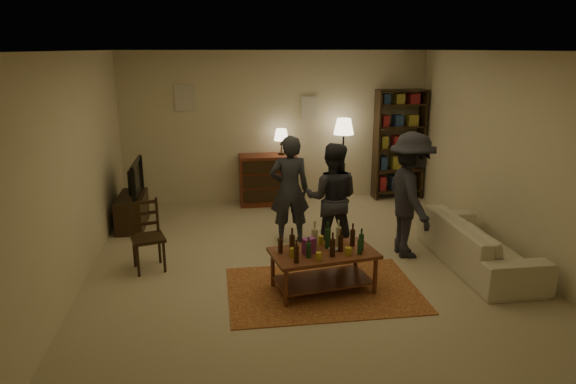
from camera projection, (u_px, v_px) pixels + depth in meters
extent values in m
plane|color=#C6B793|center=(305.00, 262.00, 6.78)|extent=(6.00, 6.00, 0.00)
plane|color=beige|center=(277.00, 127.00, 9.27)|extent=(5.50, 0.00, 5.50)
plane|color=beige|center=(76.00, 170.00, 6.04)|extent=(0.00, 6.00, 6.00)
plane|color=beige|center=(510.00, 156.00, 6.79)|extent=(0.00, 6.00, 6.00)
plane|color=beige|center=(381.00, 254.00, 3.56)|extent=(5.50, 0.00, 5.50)
plane|color=white|center=(307.00, 51.00, 6.05)|extent=(6.00, 6.00, 0.00)
cube|color=beige|center=(185.00, 98.00, 8.89)|extent=(0.35, 0.03, 0.45)
cube|color=beige|center=(310.00, 107.00, 9.24)|extent=(0.30, 0.03, 0.40)
cube|color=maroon|center=(323.00, 290.00, 6.00)|extent=(2.20, 1.50, 0.01)
cube|color=brown|center=(324.00, 253.00, 5.87)|extent=(1.28, 0.83, 0.04)
cube|color=brown|center=(323.00, 280.00, 5.97)|extent=(1.16, 0.72, 0.02)
cylinder|color=brown|center=(286.00, 289.00, 5.54)|extent=(0.05, 0.05, 0.45)
cylinder|color=brown|center=(375.00, 276.00, 5.85)|extent=(0.05, 0.05, 0.45)
cylinder|color=brown|center=(273.00, 269.00, 6.03)|extent=(0.05, 0.05, 0.45)
cylinder|color=brown|center=(356.00, 259.00, 6.34)|extent=(0.05, 0.05, 0.45)
cylinder|color=#B09B28|center=(293.00, 252.00, 5.71)|extent=(0.07, 0.07, 0.10)
cylinder|color=#B09B28|center=(319.00, 256.00, 5.62)|extent=(0.07, 0.07, 0.09)
cylinder|color=#B09B28|center=(321.00, 240.00, 6.05)|extent=(0.07, 0.07, 0.11)
cylinder|color=#B09B28|center=(348.00, 251.00, 5.76)|extent=(0.07, 0.07, 0.09)
cube|color=purple|center=(308.00, 245.00, 5.81)|extent=(0.17, 0.14, 0.18)
cylinder|color=gray|center=(334.00, 250.00, 5.88)|extent=(0.12, 0.12, 0.02)
cube|color=#312010|center=(148.00, 238.00, 6.45)|extent=(0.49, 0.49, 0.04)
cylinder|color=#312010|center=(138.00, 261.00, 6.30)|extent=(0.04, 0.04, 0.41)
cylinder|color=#312010|center=(164.00, 257.00, 6.43)|extent=(0.04, 0.04, 0.41)
cylinder|color=#312010|center=(134.00, 252.00, 6.59)|extent=(0.04, 0.04, 0.41)
cylinder|color=#312010|center=(160.00, 248.00, 6.71)|extent=(0.04, 0.04, 0.41)
cube|color=#312010|center=(144.00, 215.00, 6.52)|extent=(0.32, 0.12, 0.47)
cube|color=#312010|center=(132.00, 211.00, 8.09)|extent=(0.40, 1.00, 0.50)
imported|color=black|center=(131.00, 179.00, 7.95)|extent=(0.13, 0.97, 0.56)
cube|color=maroon|center=(268.00, 180.00, 9.22)|extent=(1.00, 0.48, 0.90)
cube|color=#312010|center=(269.00, 196.00, 9.05)|extent=(0.92, 0.02, 0.22)
cube|color=#312010|center=(269.00, 181.00, 8.98)|extent=(0.92, 0.02, 0.22)
cube|color=#312010|center=(269.00, 167.00, 8.91)|extent=(0.92, 0.02, 0.22)
cylinder|color=#312010|center=(281.00, 154.00, 9.13)|extent=(0.12, 0.12, 0.04)
cylinder|color=#312010|center=(281.00, 146.00, 9.09)|extent=(0.02, 0.02, 0.22)
cone|color=#FFE5B2|center=(281.00, 135.00, 9.04)|extent=(0.26, 0.26, 0.20)
cube|color=#312010|center=(376.00, 146.00, 9.41)|extent=(0.04, 0.34, 2.00)
cube|color=#312010|center=(421.00, 145.00, 9.53)|extent=(0.04, 0.34, 2.00)
cube|color=#312010|center=(396.00, 190.00, 9.70)|extent=(0.90, 0.34, 0.03)
cube|color=#312010|center=(397.00, 169.00, 9.59)|extent=(0.90, 0.34, 0.03)
cube|color=#312010|center=(399.00, 148.00, 9.48)|extent=(0.90, 0.34, 0.03)
cube|color=#312010|center=(400.00, 126.00, 9.37)|extent=(0.90, 0.34, 0.03)
cube|color=#312010|center=(401.00, 104.00, 9.26)|extent=(0.90, 0.34, 0.03)
cube|color=#312010|center=(402.00, 90.00, 9.20)|extent=(0.90, 0.34, 0.03)
cube|color=maroon|center=(381.00, 183.00, 9.62)|extent=(0.12, 0.22, 0.26)
cube|color=navy|center=(394.00, 182.00, 9.65)|extent=(0.15, 0.22, 0.26)
cube|color=olive|center=(408.00, 182.00, 9.69)|extent=(0.18, 0.22, 0.26)
cube|color=navy|center=(382.00, 162.00, 9.51)|extent=(0.12, 0.22, 0.24)
cube|color=olive|center=(395.00, 162.00, 9.55)|extent=(0.15, 0.22, 0.24)
cube|color=maroon|center=(409.00, 162.00, 9.58)|extent=(0.18, 0.22, 0.24)
cube|color=olive|center=(383.00, 142.00, 9.41)|extent=(0.12, 0.22, 0.22)
cube|color=maroon|center=(397.00, 141.00, 9.44)|extent=(0.15, 0.22, 0.22)
cube|color=navy|center=(411.00, 141.00, 9.48)|extent=(0.18, 0.22, 0.22)
cube|color=maroon|center=(385.00, 120.00, 9.30)|extent=(0.12, 0.22, 0.20)
cube|color=navy|center=(398.00, 120.00, 9.33)|extent=(0.15, 0.22, 0.20)
cube|color=olive|center=(412.00, 120.00, 9.37)|extent=(0.18, 0.22, 0.20)
cube|color=navy|center=(386.00, 99.00, 9.19)|extent=(0.12, 0.22, 0.18)
cube|color=olive|center=(399.00, 99.00, 9.23)|extent=(0.15, 0.22, 0.18)
cube|color=maroon|center=(413.00, 98.00, 9.27)|extent=(0.18, 0.22, 0.18)
cylinder|color=black|center=(342.00, 201.00, 9.46)|extent=(0.28, 0.28, 0.03)
cylinder|color=black|center=(343.00, 166.00, 9.28)|extent=(0.03, 0.03, 1.35)
cone|color=#FFE5B2|center=(344.00, 126.00, 9.09)|extent=(0.36, 0.36, 0.28)
imported|color=beige|center=(478.00, 243.00, 6.62)|extent=(0.81, 2.08, 0.61)
imported|color=#282A31|center=(289.00, 190.00, 7.31)|extent=(0.57, 0.38, 1.57)
imported|color=#27272F|center=(332.00, 198.00, 6.96)|extent=(0.88, 0.77, 1.53)
imported|color=#24232B|center=(410.00, 195.00, 6.81)|extent=(0.64, 1.10, 1.69)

